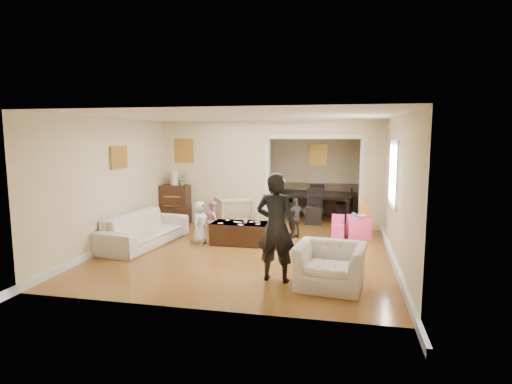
% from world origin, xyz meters
% --- Properties ---
extents(floor, '(7.00, 7.00, 0.00)m').
position_xyz_m(floor, '(0.00, 0.00, 0.00)').
color(floor, '#986027').
rests_on(floor, ground).
extents(partition_left, '(2.75, 0.18, 2.60)m').
position_xyz_m(partition_left, '(-1.38, 1.80, 1.30)').
color(partition_left, beige).
rests_on(partition_left, ground).
extents(partition_right, '(0.55, 0.18, 2.60)m').
position_xyz_m(partition_right, '(2.48, 1.80, 1.30)').
color(partition_right, beige).
rests_on(partition_right, ground).
extents(partition_header, '(2.22, 0.18, 0.35)m').
position_xyz_m(partition_header, '(1.10, 1.80, 2.42)').
color(partition_header, beige).
rests_on(partition_header, partition_right).
extents(window_pane, '(0.03, 0.95, 1.10)m').
position_xyz_m(window_pane, '(2.73, -0.40, 1.55)').
color(window_pane, white).
rests_on(window_pane, ground).
extents(framed_art_partition, '(0.45, 0.03, 0.55)m').
position_xyz_m(framed_art_partition, '(-2.20, 1.70, 1.85)').
color(framed_art_partition, brown).
rests_on(framed_art_partition, partition_left).
extents(framed_art_sofa_wall, '(0.03, 0.55, 0.40)m').
position_xyz_m(framed_art_sofa_wall, '(-2.71, -0.60, 1.80)').
color(framed_art_sofa_wall, brown).
extents(framed_art_alcove, '(0.45, 0.03, 0.55)m').
position_xyz_m(framed_art_alcove, '(1.10, 3.44, 1.70)').
color(framed_art_alcove, brown).
extents(sofa, '(1.14, 2.32, 0.65)m').
position_xyz_m(sofa, '(-2.18, -0.64, 0.33)').
color(sofa, beige).
rests_on(sofa, ground).
extents(armchair_back, '(1.11, 1.12, 0.75)m').
position_xyz_m(armchair_back, '(-0.83, 1.42, 0.37)').
color(armchair_back, tan).
rests_on(armchair_back, ground).
extents(armchair_front, '(1.10, 0.99, 0.65)m').
position_xyz_m(armchair_front, '(1.66, -2.32, 0.32)').
color(armchair_front, beige).
rests_on(armchair_front, ground).
extents(dresser, '(0.72, 0.41, 0.99)m').
position_xyz_m(dresser, '(-2.38, 1.47, 0.50)').
color(dresser, '#341A0F').
rests_on(dresser, ground).
extents(table_lamp, '(0.22, 0.22, 0.36)m').
position_xyz_m(table_lamp, '(-2.38, 1.47, 1.17)').
color(table_lamp, beige).
rests_on(table_lamp, dresser).
extents(potted_plant, '(0.26, 0.22, 0.28)m').
position_xyz_m(potted_plant, '(-2.18, 1.47, 1.13)').
color(potted_plant, '#4D7935').
rests_on(potted_plant, dresser).
extents(coffee_table, '(1.21, 0.61, 0.45)m').
position_xyz_m(coffee_table, '(-0.24, -0.18, 0.23)').
color(coffee_table, '#371B11').
rests_on(coffee_table, ground).
extents(coffee_cup, '(0.10, 0.10, 0.09)m').
position_xyz_m(coffee_cup, '(-0.14, -0.23, 0.50)').
color(coffee_cup, white).
rests_on(coffee_cup, coffee_table).
extents(play_table, '(0.55, 0.55, 0.47)m').
position_xyz_m(play_table, '(2.18, 0.91, 0.24)').
color(play_table, '#EF3E8A').
rests_on(play_table, ground).
extents(cereal_box, '(0.21, 0.09, 0.30)m').
position_xyz_m(cereal_box, '(2.30, 1.01, 0.62)').
color(cereal_box, gold).
rests_on(cereal_box, play_table).
extents(cyan_cup, '(0.08, 0.08, 0.08)m').
position_xyz_m(cyan_cup, '(2.08, 0.86, 0.51)').
color(cyan_cup, '#25BAB4').
rests_on(cyan_cup, play_table).
extents(toy_block, '(0.10, 0.09, 0.05)m').
position_xyz_m(toy_block, '(2.06, 1.03, 0.50)').
color(toy_block, '#B41716').
rests_on(toy_block, play_table).
extents(play_bowl, '(0.24, 0.24, 0.05)m').
position_xyz_m(play_bowl, '(2.23, 0.79, 0.50)').
color(play_bowl, beige).
rests_on(play_bowl, play_table).
extents(dining_table, '(2.11, 1.35, 0.70)m').
position_xyz_m(dining_table, '(1.10, 2.79, 0.35)').
color(dining_table, black).
rests_on(dining_table, ground).
extents(adult_person, '(0.67, 0.49, 1.70)m').
position_xyz_m(adult_person, '(0.82, -2.22, 0.85)').
color(adult_person, black).
rests_on(adult_person, ground).
extents(child_kneel_a, '(0.35, 0.48, 0.90)m').
position_xyz_m(child_kneel_a, '(-1.09, -0.33, 0.45)').
color(child_kneel_a, silver).
rests_on(child_kneel_a, ground).
extents(child_kneel_b, '(0.44, 0.49, 0.83)m').
position_xyz_m(child_kneel_b, '(-0.94, 0.12, 0.42)').
color(child_kneel_b, pink).
rests_on(child_kneel_b, ground).
extents(child_toddler, '(0.54, 0.50, 0.89)m').
position_xyz_m(child_toddler, '(0.81, 0.57, 0.45)').
color(child_toddler, black).
rests_on(child_toddler, ground).
extents(craft_papers, '(0.89, 0.52, 0.00)m').
position_xyz_m(craft_papers, '(-0.23, -0.18, 0.45)').
color(craft_papers, white).
rests_on(craft_papers, coffee_table).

